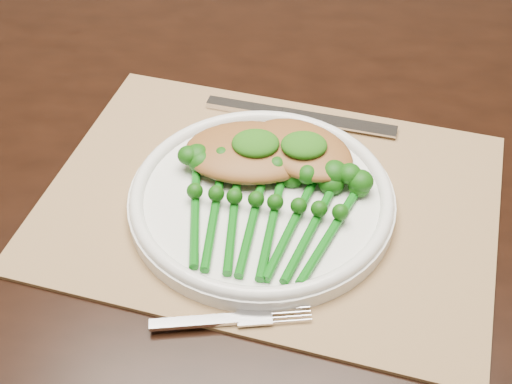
{
  "coord_description": "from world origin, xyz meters",
  "views": [
    {
      "loc": [
        0.02,
        -0.62,
        1.27
      ],
      "look_at": [
        0.01,
        -0.11,
        0.78
      ],
      "focal_mm": 50.0,
      "sensor_mm": 36.0,
      "label": 1
    }
  ],
  "objects_px": {
    "placemat": "(270,201)",
    "chicken_fillet_left": "(251,152)",
    "broccolini_bundle": "(262,222)",
    "dinner_plate": "(262,198)",
    "dining_table": "(229,315)"
  },
  "relations": [
    {
      "from": "placemat",
      "to": "chicken_fillet_left",
      "type": "bearing_deg",
      "value": 132.39
    },
    {
      "from": "placemat",
      "to": "broccolini_bundle",
      "type": "xyz_separation_m",
      "value": [
        -0.01,
        -0.05,
        0.02
      ]
    },
    {
      "from": "dinner_plate",
      "to": "chicken_fillet_left",
      "type": "distance_m",
      "value": 0.05
    },
    {
      "from": "broccolini_bundle",
      "to": "chicken_fillet_left",
      "type": "bearing_deg",
      "value": 108.38
    },
    {
      "from": "dining_table",
      "to": "chicken_fillet_left",
      "type": "relative_size",
      "value": 11.94
    },
    {
      "from": "placemat",
      "to": "dinner_plate",
      "type": "distance_m",
      "value": 0.02
    },
    {
      "from": "dining_table",
      "to": "broccolini_bundle",
      "type": "xyz_separation_m",
      "value": [
        0.05,
        -0.18,
        0.4
      ]
    },
    {
      "from": "chicken_fillet_left",
      "to": "broccolini_bundle",
      "type": "xyz_separation_m",
      "value": [
        0.01,
        -0.09,
        -0.01
      ]
    },
    {
      "from": "placemat",
      "to": "chicken_fillet_left",
      "type": "distance_m",
      "value": 0.06
    },
    {
      "from": "chicken_fillet_left",
      "to": "broccolini_bundle",
      "type": "relative_size",
      "value": 0.7
    },
    {
      "from": "dining_table",
      "to": "dinner_plate",
      "type": "relative_size",
      "value": 6.23
    },
    {
      "from": "chicken_fillet_left",
      "to": "broccolini_bundle",
      "type": "height_order",
      "value": "chicken_fillet_left"
    },
    {
      "from": "chicken_fillet_left",
      "to": "broccolini_bundle",
      "type": "bearing_deg",
      "value": -82.31
    },
    {
      "from": "broccolini_bundle",
      "to": "placemat",
      "type": "bearing_deg",
      "value": 92.04
    },
    {
      "from": "chicken_fillet_left",
      "to": "dinner_plate",
      "type": "bearing_deg",
      "value": -76.91
    }
  ]
}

